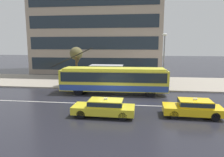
{
  "coord_description": "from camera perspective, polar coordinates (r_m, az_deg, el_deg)",
  "views": [
    {
      "loc": [
        2.36,
        -18.91,
        5.28
      ],
      "look_at": [
        -0.54,
        3.82,
        1.5
      ],
      "focal_mm": 33.29,
      "sensor_mm": 36.0,
      "label": 1
    }
  ],
  "objects": [
    {
      "name": "trolleybus",
      "position": [
        22.39,
        0.51,
        -0.25
      ],
      "size": [
        12.68,
        2.88,
        4.95
      ],
      "color": "yellow",
      "rests_on": "ground_plane"
    },
    {
      "name": "street_tree_bare",
      "position": [
        26.33,
        -9.8,
        6.46
      ],
      "size": [
        1.61,
        1.95,
        4.83
      ],
      "color": "brown",
      "rests_on": "sidewalk_slab"
    },
    {
      "name": "bus_shelter",
      "position": [
        25.49,
        -1.44,
        2.32
      ],
      "size": [
        3.96,
        1.87,
        2.66
      ],
      "color": "gray",
      "rests_on": "sidewalk_slab"
    },
    {
      "name": "sidewalk_slab",
      "position": [
        29.09,
        2.49,
        -0.97
      ],
      "size": [
        80.0,
        10.0,
        0.14
      ],
      "primitive_type": "cube",
      "color": "gray",
      "rests_on": "ground_plane"
    },
    {
      "name": "taxi_oncoming_near",
      "position": [
        15.52,
        -2.09,
        -7.8
      ],
      "size": [
        4.61,
        1.83,
        1.39
      ],
      "color": "yellow",
      "rests_on": "ground_plane"
    },
    {
      "name": "lane_centre_line",
      "position": [
        18.63,
        -0.31,
        -7.1
      ],
      "size": [
        72.0,
        0.14,
        0.01
      ],
      "primitive_type": "cube",
      "color": "silver",
      "rests_on": "ground_plane"
    },
    {
      "name": "pedestrian_walking_past",
      "position": [
        25.98,
        8.99,
        1.22
      ],
      "size": [
        1.3,
        1.3,
        1.94
      ],
      "color": "#2F2258",
      "rests_on": "sidewalk_slab"
    },
    {
      "name": "pedestrian_approaching_curb",
      "position": [
        26.4,
        4.81,
        1.54
      ],
      "size": [
        1.28,
        1.28,
        1.98
      ],
      "color": "#193848",
      "rests_on": "sidewalk_slab"
    },
    {
      "name": "pedestrian_waiting_by_pole",
      "position": [
        24.21,
        7.59,
        1.02
      ],
      "size": [
        1.56,
        1.56,
        2.04
      ],
      "color": "navy",
      "rests_on": "sidewalk_slab"
    },
    {
      "name": "street_lamp",
      "position": [
        24.57,
        14.08,
        5.9
      ],
      "size": [
        0.6,
        0.32,
        6.35
      ],
      "color": "gray",
      "rests_on": "sidewalk_slab"
    },
    {
      "name": "ground_plane",
      "position": [
        19.77,
        0.15,
        -6.13
      ],
      "size": [
        160.0,
        160.0,
        0.0
      ],
      "primitive_type": "plane",
      "color": "#22222A"
    },
    {
      "name": "office_tower_corner_left",
      "position": [
        42.21,
        -3.75,
        19.41
      ],
      "size": [
        23.75,
        12.13,
        25.3
      ],
      "color": "tan",
      "rests_on": "ground_plane"
    },
    {
      "name": "taxi_oncoming_far",
      "position": [
        16.56,
        21.42,
        -7.36
      ],
      "size": [
        4.27,
        1.88,
        1.39
      ],
      "color": "yellow",
      "rests_on": "ground_plane"
    },
    {
      "name": "pedestrian_at_shelter",
      "position": [
        25.48,
        6.17,
        1.19
      ],
      "size": [
        1.38,
        1.38,
        1.93
      ],
      "color": "navy",
      "rests_on": "sidewalk_slab"
    }
  ]
}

